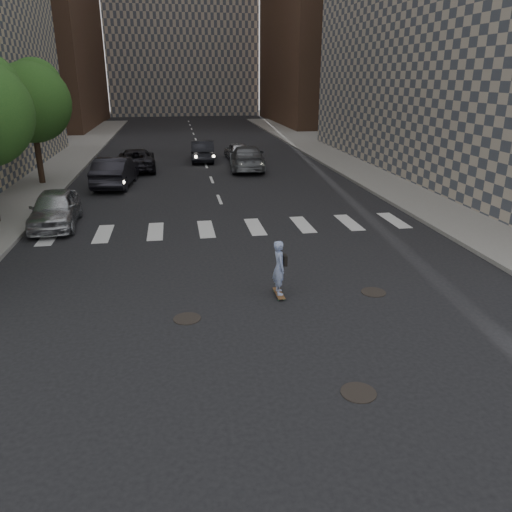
{
  "coord_description": "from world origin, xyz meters",
  "views": [
    {
      "loc": [
        -2.09,
        -10.29,
        5.83
      ],
      "look_at": [
        -0.09,
        2.01,
        1.3
      ],
      "focal_mm": 35.0,
      "sensor_mm": 36.0,
      "label": 1
    }
  ],
  "objects": [
    {
      "name": "traffic_car_c",
      "position": [
        -4.55,
        22.91,
        0.7
      ],
      "size": [
        2.61,
        5.15,
        1.39
      ],
      "primitive_type": "imported",
      "rotation": [
        0.0,
        0.0,
        3.2
      ],
      "color": "black",
      "rests_on": "ground"
    },
    {
      "name": "sidewalk_right",
      "position": [
        14.5,
        20.0,
        0.07
      ],
      "size": [
        13.0,
        80.0,
        0.15
      ],
      "primitive_type": "cube",
      "color": "gray",
      "rests_on": "ground"
    },
    {
      "name": "ground",
      "position": [
        0.0,
        0.0,
        0.0
      ],
      "size": [
        160.0,
        160.0,
        0.0
      ],
      "primitive_type": "plane",
      "color": "black",
      "rests_on": "ground"
    },
    {
      "name": "traffic_car_e",
      "position": [
        -0.08,
        26.0,
        0.73
      ],
      "size": [
        1.8,
        4.53,
        1.47
      ],
      "primitive_type": "imported",
      "rotation": [
        0.0,
        0.0,
        3.09
      ],
      "color": "black",
      "rests_on": "ground"
    },
    {
      "name": "silver_sedan",
      "position": [
        -7.0,
        10.43,
        0.73
      ],
      "size": [
        1.94,
        4.38,
        1.47
      ],
      "primitive_type": "imported",
      "rotation": [
        0.0,
        0.0,
        0.05
      ],
      "color": "#ABADB2",
      "rests_on": "ground"
    },
    {
      "name": "manhole_b",
      "position": [
        -2.0,
        1.2,
        0.01
      ],
      "size": [
        0.7,
        0.7,
        0.02
      ],
      "primitive_type": "cylinder",
      "color": "black",
      "rests_on": "ground"
    },
    {
      "name": "traffic_car_a",
      "position": [
        -5.38,
        18.07,
        0.82
      ],
      "size": [
        2.23,
        5.11,
        1.63
      ],
      "primitive_type": "imported",
      "rotation": [
        0.0,
        0.0,
        3.04
      ],
      "color": "black",
      "rests_on": "ground"
    },
    {
      "name": "skateboarder",
      "position": [
        0.59,
        2.22,
        0.85
      ],
      "size": [
        0.4,
        0.82,
        1.62
      ],
      "rotation": [
        0.0,
        0.0,
        0.01
      ],
      "color": "brown",
      "rests_on": "ground"
    },
    {
      "name": "traffic_car_d",
      "position": [
        2.44,
        26.21,
        0.64
      ],
      "size": [
        1.73,
        3.82,
        1.27
      ],
      "primitive_type": "imported",
      "rotation": [
        0.0,
        0.0,
        3.2
      ],
      "color": "silver",
      "rests_on": "ground"
    },
    {
      "name": "tree_c",
      "position": [
        -9.45,
        19.14,
        4.65
      ],
      "size": [
        4.2,
        4.2,
        6.6
      ],
      "color": "#382619",
      "rests_on": "sidewalk_left"
    },
    {
      "name": "manhole_a",
      "position": [
        1.2,
        -2.5,
        0.01
      ],
      "size": [
        0.7,
        0.7,
        0.02
      ],
      "primitive_type": "cylinder",
      "color": "black",
      "rests_on": "ground"
    },
    {
      "name": "traffic_car_b",
      "position": [
        2.55,
        22.0,
        0.78
      ],
      "size": [
        2.66,
        5.55,
        1.56
      ],
      "primitive_type": "imported",
      "rotation": [
        0.0,
        0.0,
        3.05
      ],
      "color": "#595C61",
      "rests_on": "ground"
    },
    {
      "name": "manhole_c",
      "position": [
        3.3,
        2.0,
        0.01
      ],
      "size": [
        0.7,
        0.7,
        0.02
      ],
      "primitive_type": "cylinder",
      "color": "black",
      "rests_on": "ground"
    }
  ]
}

